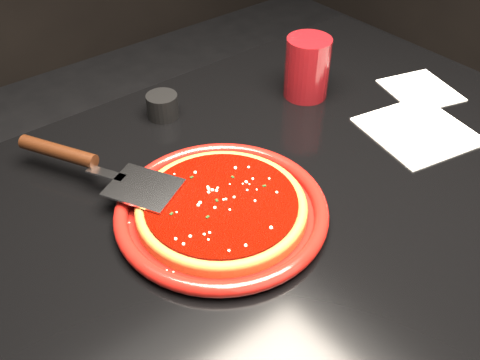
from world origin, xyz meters
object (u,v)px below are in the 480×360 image
Objects in this scene: table at (263,326)px; cup at (307,68)px; plate at (222,210)px; pizza_server at (98,165)px; ramekin at (162,106)px.

cup is (0.25, 0.18, 0.44)m from table.
plate is at bearing 179.74° from table.
pizza_server is at bearing 138.87° from table.
cup is at bearing -23.16° from ramekin.
ramekin is (0.19, 0.11, -0.02)m from pizza_server.
pizza_server reaches higher than table.
plate is 5.45× the size of ramekin.
cup is 0.29m from ramekin.
pizza_server is 5.88× the size of ramekin.
ramekin is at bearing 74.49° from plate.
cup is at bearing 35.13° from table.
table is 0.49m from ramekin.
plate reaches higher than table.
plate is 0.93× the size of pizza_server.
table is 0.50m from pizza_server.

